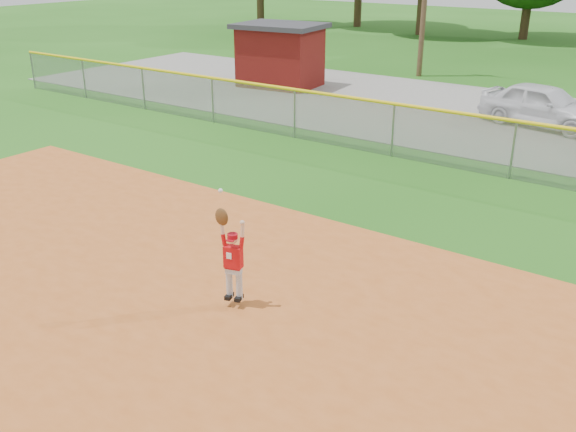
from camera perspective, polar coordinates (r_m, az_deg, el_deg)
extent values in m
plane|color=#225D15|center=(9.08, -0.93, -13.90)|extent=(120.00, 120.00, 0.00)
cube|color=slate|center=(22.94, 23.59, 7.12)|extent=(44.00, 10.00, 0.03)
imported|color=silver|center=(22.72, 21.79, 9.12)|extent=(4.34, 2.43, 1.39)
cube|color=#520E0B|center=(27.75, -0.69, 13.89)|extent=(3.33, 2.66, 2.41)
cube|color=#333338|center=(27.58, -0.70, 16.56)|extent=(3.76, 3.09, 0.19)
cube|color=gray|center=(17.10, 19.35, 5.51)|extent=(40.00, 0.03, 1.50)
cylinder|color=yellow|center=(16.91, 19.68, 7.94)|extent=(40.00, 0.10, 0.10)
cylinder|color=gray|center=(29.43, -21.76, 11.94)|extent=(0.06, 0.06, 1.50)
cylinder|color=gray|center=(26.74, -17.68, 11.53)|extent=(0.06, 0.06, 1.50)
cylinder|color=gray|center=(24.21, -12.73, 10.97)|extent=(0.06, 0.06, 1.50)
cylinder|color=gray|center=(21.89, -6.71, 10.17)|extent=(0.06, 0.06, 1.50)
cylinder|color=gray|center=(19.87, 0.59, 9.05)|extent=(0.06, 0.06, 1.50)
cylinder|color=gray|center=(18.23, 9.30, 7.51)|extent=(0.06, 0.06, 1.50)
cylinder|color=gray|center=(17.10, 19.35, 5.51)|extent=(0.06, 0.06, 1.50)
cylinder|color=#422D1C|center=(46.56, 11.82, 18.22)|extent=(0.56, 0.56, 4.43)
cylinder|color=#422D1C|center=(45.88, 20.48, 17.07)|extent=(0.56, 0.56, 4.11)
cylinder|color=silver|center=(10.47, -5.23, -6.06)|extent=(0.13, 0.13, 0.48)
cylinder|color=silver|center=(10.40, -4.36, -6.21)|extent=(0.13, 0.13, 0.48)
cube|color=black|center=(10.54, -5.26, -7.11)|extent=(0.15, 0.21, 0.07)
cube|color=black|center=(10.48, -4.39, -7.27)|extent=(0.15, 0.21, 0.07)
cube|color=silver|center=(10.31, -4.85, -4.83)|extent=(0.28, 0.20, 0.10)
cube|color=maroon|center=(10.28, -4.86, -4.54)|extent=(0.29, 0.21, 0.04)
cube|color=red|center=(10.20, -4.89, -3.63)|extent=(0.32, 0.23, 0.36)
cube|color=white|center=(10.13, -5.28, -3.55)|extent=(0.08, 0.03, 0.11)
sphere|color=beige|center=(10.07, -4.95, -2.04)|extent=(0.20, 0.20, 0.16)
cylinder|color=#A30A15|center=(10.05, -4.96, -1.79)|extent=(0.21, 0.21, 0.08)
cube|color=#A30A15|center=(9.99, -5.15, -2.16)|extent=(0.15, 0.13, 0.02)
cylinder|color=red|center=(10.14, -5.74, -2.09)|extent=(0.11, 0.09, 0.20)
cylinder|color=beige|center=(10.07, -5.88, -1.04)|extent=(0.08, 0.07, 0.21)
ellipsoid|color=#4C2D14|center=(9.99, -5.92, -0.08)|extent=(0.27, 0.18, 0.29)
sphere|color=white|center=(9.84, -6.02, 2.25)|extent=(0.09, 0.09, 0.07)
cylinder|color=red|center=(10.02, -4.14, -2.34)|extent=(0.11, 0.09, 0.20)
cylinder|color=beige|center=(9.93, -4.07, -1.30)|extent=(0.08, 0.07, 0.21)
sphere|color=beige|center=(9.88, -4.09, -0.59)|extent=(0.10, 0.10, 0.08)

